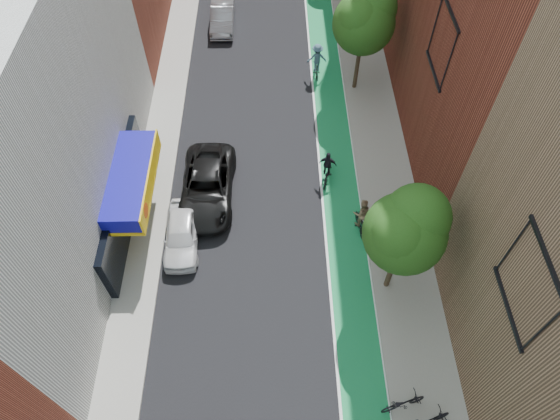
{
  "coord_description": "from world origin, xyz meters",
  "views": [
    {
      "loc": [
        0.48,
        -0.9,
        20.78
      ],
      "look_at": [
        0.73,
        13.38,
        1.5
      ],
      "focal_mm": 32.0,
      "sensor_mm": 36.0,
      "label": 1
    }
  ],
  "objects_px": {
    "cyclist_lane_near": "(361,217)",
    "cyclist_lane_mid": "(327,171)",
    "parked_car_silver": "(223,16)",
    "cyclist_lane_far": "(317,61)",
    "parked_car_white": "(181,234)",
    "parked_car_black": "(207,186)"
  },
  "relations": [
    {
      "from": "cyclist_lane_near",
      "to": "cyclist_lane_mid",
      "type": "xyz_separation_m",
      "value": [
        -1.4,
        3.24,
        -0.22
      ]
    },
    {
      "from": "parked_car_silver",
      "to": "cyclist_lane_far",
      "type": "distance_m",
      "value": 8.44
    },
    {
      "from": "parked_car_white",
      "to": "cyclist_lane_mid",
      "type": "relative_size",
      "value": 2.03
    },
    {
      "from": "parked_car_white",
      "to": "cyclist_lane_near",
      "type": "height_order",
      "value": "cyclist_lane_near"
    },
    {
      "from": "parked_car_silver",
      "to": "cyclist_lane_near",
      "type": "relative_size",
      "value": 2.12
    },
    {
      "from": "parked_car_black",
      "to": "parked_car_silver",
      "type": "distance_m",
      "value": 15.52
    },
    {
      "from": "cyclist_lane_near",
      "to": "parked_car_white",
      "type": "bearing_deg",
      "value": -2.37
    },
    {
      "from": "parked_car_white",
      "to": "cyclist_lane_mid",
      "type": "distance_m",
      "value": 8.35
    },
    {
      "from": "parked_car_black",
      "to": "cyclist_lane_near",
      "type": "distance_m",
      "value": 8.0
    },
    {
      "from": "parked_car_white",
      "to": "cyclist_lane_near",
      "type": "bearing_deg",
      "value": 2.14
    },
    {
      "from": "cyclist_lane_near",
      "to": "cyclist_lane_mid",
      "type": "distance_m",
      "value": 3.54
    },
    {
      "from": "parked_car_silver",
      "to": "cyclist_lane_near",
      "type": "bearing_deg",
      "value": -66.44
    },
    {
      "from": "parked_car_white",
      "to": "parked_car_silver",
      "type": "relative_size",
      "value": 0.9
    },
    {
      "from": "parked_car_silver",
      "to": "parked_car_white",
      "type": "bearing_deg",
      "value": -93.29
    },
    {
      "from": "parked_car_white",
      "to": "cyclist_lane_far",
      "type": "xyz_separation_m",
      "value": [
        7.34,
        12.75,
        0.38
      ]
    },
    {
      "from": "parked_car_black",
      "to": "cyclist_lane_mid",
      "type": "distance_m",
      "value": 6.4
    },
    {
      "from": "parked_car_white",
      "to": "cyclist_lane_far",
      "type": "relative_size",
      "value": 1.8
    },
    {
      "from": "parked_car_black",
      "to": "cyclist_lane_mid",
      "type": "xyz_separation_m",
      "value": [
        6.3,
        1.07,
        -0.1
      ]
    },
    {
      "from": "cyclist_lane_far",
      "to": "parked_car_white",
      "type": "bearing_deg",
      "value": 56.9
    },
    {
      "from": "cyclist_lane_far",
      "to": "cyclist_lane_near",
      "type": "bearing_deg",
      "value": 93.59
    },
    {
      "from": "cyclist_lane_near",
      "to": "cyclist_lane_far",
      "type": "distance_m",
      "value": 12.14
    },
    {
      "from": "parked_car_black",
      "to": "cyclist_lane_far",
      "type": "xyz_separation_m",
      "value": [
        6.27,
        9.89,
        0.26
      ]
    }
  ]
}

